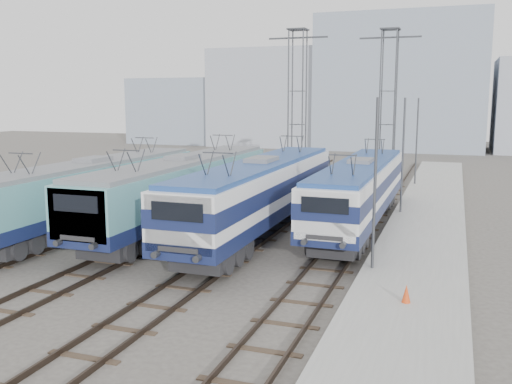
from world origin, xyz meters
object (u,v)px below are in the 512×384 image
(catenary_tower_east, at_px, (388,103))
(mast_rear, at_px, (417,143))
(locomotive_center_left, at_px, (182,187))
(mast_front, at_px, (375,188))
(locomotive_far_left, at_px, (92,188))
(locomotive_center_right, at_px, (260,190))
(mast_mid, at_px, (403,158))
(catenary_tower_west, at_px, (297,103))
(safety_cone, at_px, (406,294))
(locomotive_far_right, at_px, (360,188))

(catenary_tower_east, xyz_separation_m, mast_rear, (2.10, 2.00, -3.14))
(locomotive_center_left, height_order, mast_front, mast_front)
(locomotive_far_left, distance_m, locomotive_center_right, 9.12)
(locomotive_far_left, height_order, locomotive_center_right, locomotive_center_right)
(mast_mid, relative_size, mast_rear, 1.00)
(catenary_tower_east, bearing_deg, catenary_tower_west, -162.90)
(safety_cone, bearing_deg, locomotive_far_left, 157.88)
(locomotive_far_left, distance_m, locomotive_center_left, 4.78)
(locomotive_far_left, xyz_separation_m, locomotive_center_right, (9.00, 1.48, 0.15))
(catenary_tower_west, bearing_deg, locomotive_far_left, -112.04)
(locomotive_center_right, xyz_separation_m, mast_mid, (6.35, 7.20, 1.12))
(locomotive_far_left, distance_m, mast_front, 15.76)
(mast_rear, bearing_deg, locomotive_center_left, -119.65)
(locomotive_center_left, height_order, mast_rear, mast_rear)
(locomotive_center_right, relative_size, catenary_tower_east, 1.56)
(mast_rear, bearing_deg, safety_cone, -86.68)
(locomotive_center_left, height_order, locomotive_center_right, locomotive_center_right)
(locomotive_center_right, xyz_separation_m, safety_cone, (7.95, -8.37, -1.77))
(locomotive_center_left, distance_m, mast_rear, 21.97)
(locomotive_center_right, xyz_separation_m, catenary_tower_west, (-2.25, 15.20, 4.26))
(locomotive_far_right, distance_m, mast_front, 8.38)
(locomotive_far_left, bearing_deg, locomotive_center_left, 19.72)
(locomotive_center_left, relative_size, catenary_tower_west, 1.54)
(locomotive_center_right, distance_m, mast_rear, 20.25)
(catenary_tower_west, distance_m, mast_rear, 9.99)
(locomotive_center_right, relative_size, locomotive_far_right, 1.07)
(mast_front, xyz_separation_m, mast_rear, (0.00, 24.00, 0.00))
(catenary_tower_west, distance_m, safety_cone, 26.38)
(locomotive_far_left, height_order, safety_cone, locomotive_far_left)
(catenary_tower_east, height_order, mast_rear, catenary_tower_east)
(safety_cone, bearing_deg, locomotive_far_right, 106.51)
(locomotive_center_right, bearing_deg, mast_front, -37.11)
(mast_front, distance_m, safety_cone, 4.86)
(locomotive_center_right, bearing_deg, mast_rear, 71.70)
(locomotive_center_left, xyz_separation_m, locomotive_center_right, (4.50, -0.13, 0.08))
(locomotive_center_right, height_order, locomotive_far_right, locomotive_center_right)
(catenary_tower_east, bearing_deg, locomotive_far_right, -88.97)
(catenary_tower_west, bearing_deg, locomotive_center_right, -81.58)
(catenary_tower_east, bearing_deg, mast_front, -84.55)
(locomotive_center_right, distance_m, mast_mid, 9.66)
(mast_rear, bearing_deg, locomotive_center_right, -108.30)
(locomotive_center_right, distance_m, mast_front, 8.04)
(locomotive_far_left, bearing_deg, catenary_tower_west, 67.96)
(locomotive_far_left, bearing_deg, mast_front, -12.22)
(locomotive_center_right, bearing_deg, locomotive_far_right, 36.00)
(mast_front, bearing_deg, catenary_tower_west, 113.27)
(locomotive_far_left, height_order, mast_front, mast_front)
(catenary_tower_east, bearing_deg, locomotive_center_left, -117.15)
(locomotive_far_right, height_order, mast_mid, mast_mid)
(catenary_tower_east, relative_size, mast_front, 1.71)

